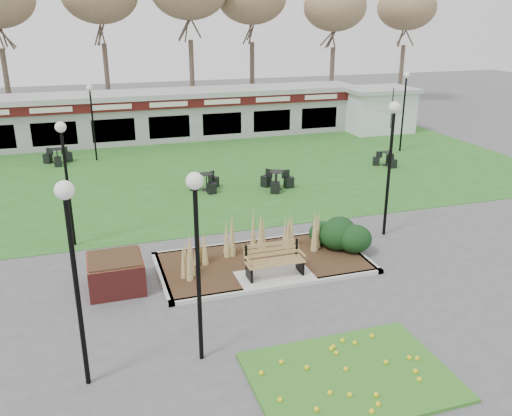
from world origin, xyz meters
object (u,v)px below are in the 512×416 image
object	(u,v)px
bistro_set_a	(207,185)
park_bench	(274,260)
brick_planter	(116,273)
lamp_post_mid_left	(64,157)
bistro_set_c	(386,161)
lamp_post_far_left	(91,106)
lamp_post_mid_right	(392,140)
bistro_set_d	(277,183)
patio_umbrella	(391,124)
lamp_post_near_left	(71,241)
service_hut	(378,109)
food_pavilion	(165,115)
bistro_set_b	(58,159)
lamp_post_far_right	(405,94)
lamp_post_near_right	(196,227)

from	to	relation	value
bistro_set_a	park_bench	bearing A→B (deg)	-90.12
brick_planter	lamp_post_mid_left	xyz separation A→B (m)	(-1.11, 3.53, 2.55)
bistro_set_a	bistro_set_c	xyz separation A→B (m)	(9.59, 1.21, -0.02)
bistro_set_c	lamp_post_far_left	bearing A→B (deg)	158.18
park_bench	bistro_set_c	world-z (taller)	park_bench
lamp_post_mid_right	bistro_set_a	bearing A→B (deg)	125.15
bistro_set_d	patio_umbrella	distance (m)	9.80
bistro_set_c	lamp_post_near_left	bearing A→B (deg)	-138.34
park_bench	service_hut	world-z (taller)	service_hut
lamp_post_mid_left	food_pavilion	bearing A→B (deg)	70.36
service_hut	bistro_set_a	world-z (taller)	service_hut
park_bench	lamp_post_near_left	size ratio (longest dim) A/B	0.38
bistro_set_b	lamp_post_mid_left	bearing A→B (deg)	-86.23
lamp_post_mid_left	lamp_post_far_right	world-z (taller)	lamp_post_far_right
park_bench	lamp_post_mid_right	bearing A→B (deg)	22.26
service_hut	lamp_post_near_left	xyz separation A→B (m)	(-18.79, -21.06, 1.77)
lamp_post_near_right	bistro_set_b	world-z (taller)	lamp_post_near_right
bistro_set_d	food_pavilion	bearing A→B (deg)	104.20
lamp_post_mid_left	bistro_set_c	bearing A→B (deg)	20.57
service_hut	lamp_post_mid_right	distance (m)	18.13
park_bench	lamp_post_near_left	xyz separation A→B (m)	(-5.29, -3.31, 2.63)
lamp_post_near_left	patio_umbrella	world-z (taller)	lamp_post_near_left
brick_planter	bistro_set_a	size ratio (longest dim) A/B	1.09
lamp_post_mid_right	lamp_post_near_right	bearing A→B (deg)	-146.04
brick_planter	lamp_post_far_left	bearing A→B (deg)	89.75
lamp_post_near_right	service_hut	bearing A→B (deg)	52.01
lamp_post_mid_right	bistro_set_d	size ratio (longest dim) A/B	3.06
lamp_post_near_left	bistro_set_b	world-z (taller)	lamp_post_near_left
lamp_post_near_right	lamp_post_mid_right	distance (m)	9.22
bistro_set_d	park_bench	bearing A→B (deg)	-110.51
food_pavilion	lamp_post_mid_left	xyz separation A→B (m)	(-5.51, -15.44, 1.55)
food_pavilion	bistro_set_d	distance (m)	12.19
food_pavilion	bistro_set_a	distance (m)	11.04
food_pavilion	lamp_post_mid_left	world-z (taller)	lamp_post_mid_left
service_hut	bistro_set_d	size ratio (longest dim) A/B	2.92
brick_planter	bistro_set_b	xyz separation A→B (m)	(-1.84, 14.67, -0.20)
park_bench	bistro_set_b	size ratio (longest dim) A/B	1.16
brick_planter	lamp_post_mid_right	bearing A→B (deg)	7.50
lamp_post_mid_right	lamp_post_far_left	world-z (taller)	lamp_post_mid_right
lamp_post_far_right	food_pavilion	bearing A→B (deg)	148.57
food_pavilion	bistro_set_c	size ratio (longest dim) A/B	18.95
brick_planter	service_hut	xyz separation A→B (m)	(17.90, 17.00, 0.97)
park_bench	bistro_set_a	size ratio (longest dim) A/B	1.23
patio_umbrella	bistro_set_b	bearing A→B (deg)	171.40
lamp_post_mid_left	patio_umbrella	bearing A→B (deg)	26.56
lamp_post_mid_right	bistro_set_a	xyz separation A→B (m)	(-4.77, 6.78, -3.10)
food_pavilion	service_hut	world-z (taller)	food_pavilion
lamp_post_near_right	lamp_post_far_right	distance (m)	21.50
bistro_set_c	bistro_set_d	xyz separation A→B (m)	(-6.63, -2.00, 0.04)
park_bench	bistro_set_b	xyz separation A→B (m)	(-6.24, 15.42, -0.31)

